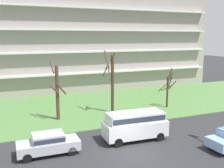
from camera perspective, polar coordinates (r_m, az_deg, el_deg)
The scene contains 8 objects.
ground at distance 19.96m, azimuth 4.24°, elevation -14.88°, with size 160.00×160.00×0.00m, color #2D2D30.
grass_lawn_strip at distance 32.30m, azimuth -7.23°, elevation -5.04°, with size 80.00×16.00×0.08m, color #547F42.
apartment_building at distance 44.27m, azimuth -12.28°, elevation 9.04°, with size 51.62×11.78×15.59m.
tree_left at distance 27.38m, azimuth -11.57°, elevation -1.66°, with size 1.63×1.33×6.00m.
tree_center at distance 29.37m, azimuth -0.06°, elevation 0.56°, with size 1.59×1.86×6.94m.
tree_right at distance 32.58m, azimuth 11.79°, elevation -1.03°, with size 1.65×1.46×4.87m.
sedan_silver_center_left at distance 20.23m, azimuth -13.38°, elevation -12.09°, with size 4.45×1.92×1.57m.
van_white_center_right at distance 22.18m, azimuth 4.93°, elevation -8.41°, with size 5.30×2.28×2.36m.
Camera 1 is at (-8.38, -16.05, 8.40)m, focal length 42.98 mm.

